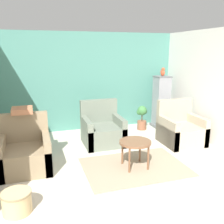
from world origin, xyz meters
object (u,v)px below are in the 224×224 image
Objects in this scene: coffee_table at (135,144)px; potted_plant at (142,116)px; wicker_basket at (17,201)px; birdcage at (161,102)px; parrot at (163,72)px; armchair_right at (181,130)px; armchair_left at (25,153)px; armchair_middle at (102,131)px.

potted_plant reaches higher than coffee_table.
wicker_basket is (-3.05, -2.77, -0.20)m from potted_plant.
coffee_table is 0.89× the size of potted_plant.
birdcage is 6.10× the size of parrot.
armchair_left is at bearing -174.86° from armchair_right.
coffee_table is 1.46× the size of wicker_basket.
potted_plant is (1.29, 0.68, 0.06)m from armchair_middle.
armchair_left is 4.08m from parrot.
armchair_left reaches higher than coffee_table.
parrot is 0.59× the size of wicker_basket.
parrot reaches higher than armchair_left.
armchair_right is 0.69× the size of birdcage.
potted_plant is at bearing 26.92° from armchair_left.
armchair_left and armchair_right have the same top height.
armchair_right is (3.38, 0.30, 0.00)m from armchair_left.
coffee_table is 2.48× the size of parrot.
armchair_left and armchair_middle have the same top height.
armchair_right is at bearing -70.28° from potted_plant.
birdcage reaches higher than wicker_basket.
coffee_table is at bearing -128.25° from birdcage.
parrot is (0.00, 0.00, 0.83)m from birdcage.
armchair_right reaches higher than wicker_basket.
potted_plant is (-0.60, -0.08, -1.16)m from parrot.
potted_plant reaches higher than wicker_basket.
armchair_middle is 0.69× the size of birdcage.
wicker_basket is at bearing -159.56° from coffee_table.
wicker_basket is at bearing -155.59° from armchair_right.
birdcage is at bearing 21.80° from armchair_middle.
armchair_middle is at bearing 26.16° from armchair_left.
parrot is at bearing 82.14° from armchair_right.
coffee_table is at bearing -79.98° from armchair_middle.
armchair_left is 1.00× the size of armchair_right.
armchair_right reaches higher than coffee_table.
coffee_table is 0.59× the size of armchair_middle.
armchair_right is at bearing 24.41° from wicker_basket.
armchair_left is 3.91m from birdcage.
potted_plant is at bearing -172.95° from birdcage.
parrot is (1.90, 0.76, 1.22)m from armchair_middle.
potted_plant is at bearing 42.30° from wicker_basket.
coffee_table is 2.29m from potted_plant.
birdcage reaches higher than armchair_right.
potted_plant is (1.06, 2.03, -0.09)m from coffee_table.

